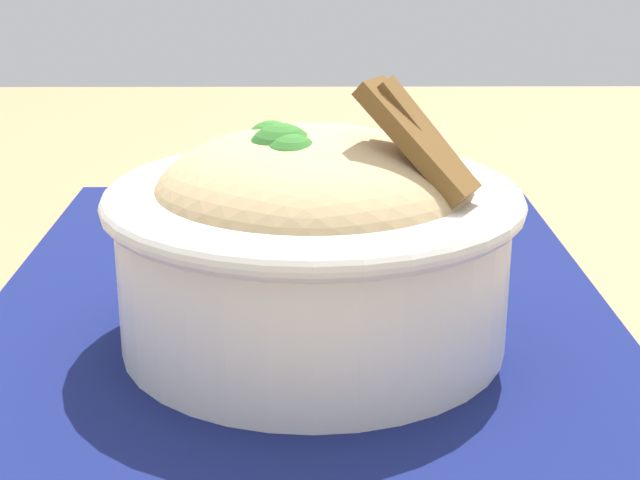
# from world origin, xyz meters

# --- Properties ---
(table) EXTENTS (1.25, 0.81, 0.73)m
(table) POSITION_xyz_m (0.00, 0.00, 0.66)
(table) COLOR #99754C
(table) RESTS_ON ground_plane
(placemat) EXTENTS (0.43, 0.33, 0.00)m
(placemat) POSITION_xyz_m (-0.03, 0.01, 0.73)
(placemat) COLOR #11194C
(placemat) RESTS_ON table
(bowl) EXTENTS (0.20, 0.20, 0.13)m
(bowl) POSITION_xyz_m (-0.08, -0.00, 0.79)
(bowl) COLOR silver
(bowl) RESTS_ON placemat
(fork) EXTENTS (0.03, 0.14, 0.00)m
(fork) POSITION_xyz_m (0.06, 0.00, 0.73)
(fork) COLOR silver
(fork) RESTS_ON placemat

